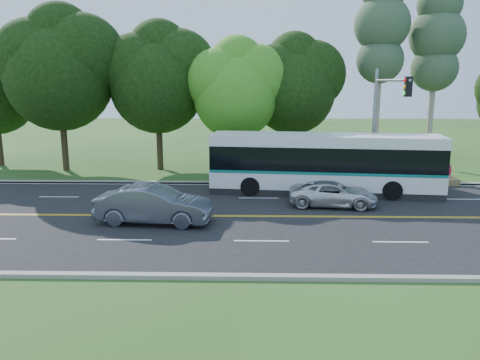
{
  "coord_description": "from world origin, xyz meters",
  "views": [
    {
      "loc": [
        -0.94,
        -21.22,
        6.24
      ],
      "look_at": [
        -1.49,
        2.0,
        1.34
      ],
      "focal_mm": 35.0,
      "sensor_mm": 36.0,
      "label": 1
    }
  ],
  "objects_px": {
    "transit_bus": "(324,164)",
    "suv": "(333,194)",
    "traffic_signal": "(384,110)",
    "sedan": "(154,205)"
  },
  "relations": [
    {
      "from": "sedan",
      "to": "traffic_signal",
      "type": "bearing_deg",
      "value": -55.1
    },
    {
      "from": "traffic_signal",
      "to": "transit_bus",
      "type": "distance_m",
      "value": 4.5
    },
    {
      "from": "transit_bus",
      "to": "sedan",
      "type": "relative_size",
      "value": 2.53
    },
    {
      "from": "transit_bus",
      "to": "suv",
      "type": "bearing_deg",
      "value": -82.38
    },
    {
      "from": "traffic_signal",
      "to": "suv",
      "type": "relative_size",
      "value": 1.58
    },
    {
      "from": "transit_bus",
      "to": "suv",
      "type": "distance_m",
      "value": 3.06
    },
    {
      "from": "transit_bus",
      "to": "suv",
      "type": "xyz_separation_m",
      "value": [
        0.07,
        -2.88,
        -1.03
      ]
    },
    {
      "from": "traffic_signal",
      "to": "suv",
      "type": "xyz_separation_m",
      "value": [
        -3.23,
        -3.43,
        -4.03
      ]
    },
    {
      "from": "sedan",
      "to": "transit_bus",
      "type": "bearing_deg",
      "value": -48.82
    },
    {
      "from": "suv",
      "to": "transit_bus",
      "type": "bearing_deg",
      "value": 8.1
    }
  ]
}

